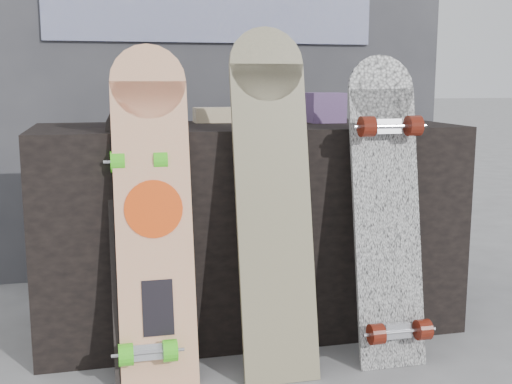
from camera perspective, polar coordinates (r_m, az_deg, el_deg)
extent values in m
plane|color=slate|center=(2.21, 2.24, -16.08)|extent=(60.00, 60.00, 0.00)
cube|color=black|center=(2.54, -0.74, -3.06)|extent=(1.60, 0.60, 0.80)
cube|color=#36363B|center=(3.31, -4.06, 12.13)|extent=(2.40, 0.20, 2.20)
cube|color=navy|center=(3.22, -3.78, 15.77)|extent=(1.60, 0.02, 0.30)
cube|color=#573267|center=(2.46, -10.72, 6.95)|extent=(0.18, 0.12, 0.10)
cube|color=#573267|center=(2.65, 6.12, 7.48)|extent=(0.14, 0.14, 0.12)
cube|color=#D1B78C|center=(2.64, -3.12, 6.86)|extent=(0.22, 0.10, 0.06)
cube|color=beige|center=(2.09, -9.01, -3.67)|extent=(0.25, 0.23, 0.97)
cylinder|color=beige|center=(2.14, -9.59, 9.65)|extent=(0.25, 0.07, 0.24)
cylinder|color=#F7490F|center=(2.08, -9.09, -1.50)|extent=(0.19, 0.04, 0.18)
cube|color=black|center=(2.10, -8.71, -10.14)|extent=(0.10, 0.04, 0.17)
cube|color=#CABD89|center=(2.11, 1.66, -2.68)|extent=(0.25, 0.25, 1.03)
cylinder|color=#CABD89|center=(2.17, 0.92, 11.28)|extent=(0.25, 0.07, 0.25)
cube|color=white|center=(2.25, 11.57, -3.17)|extent=(0.24, 0.19, 0.94)
cylinder|color=white|center=(2.27, 11.04, 8.93)|extent=(0.24, 0.06, 0.24)
cube|color=silver|center=(2.26, 12.43, -11.95)|extent=(0.09, 0.04, 0.05)
cylinder|color=#55160C|center=(2.20, 10.64, -12.31)|extent=(0.05, 0.07, 0.07)
cylinder|color=#55160C|center=(2.27, 14.61, -11.75)|extent=(0.04, 0.07, 0.07)
cube|color=silver|center=(2.22, 11.64, 5.70)|extent=(0.09, 0.04, 0.05)
cylinder|color=#55160C|center=(2.16, 9.83, 5.75)|extent=(0.05, 0.07, 0.07)
cylinder|color=#55160C|center=(2.24, 13.83, 5.74)|extent=(0.04, 0.07, 0.07)
cube|color=black|center=(2.14, -10.06, -5.62)|extent=(0.21, 0.28, 0.81)
cylinder|color=black|center=(2.20, -10.58, 5.42)|extent=(0.21, 0.08, 0.20)
cube|color=silver|center=(2.11, -9.60, -13.85)|extent=(0.09, 0.04, 0.06)
cylinder|color=#47E21F|center=(2.08, -11.49, -13.99)|extent=(0.04, 0.07, 0.07)
cylinder|color=#47E21F|center=(2.09, -7.65, -13.79)|extent=(0.05, 0.07, 0.07)
cube|color=silver|center=(2.14, -10.39, 2.61)|extent=(0.09, 0.04, 0.06)
cylinder|color=#47E21F|center=(2.12, -12.21, 2.65)|extent=(0.04, 0.07, 0.07)
cylinder|color=#47E21F|center=(2.12, -8.53, 2.79)|extent=(0.05, 0.07, 0.07)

